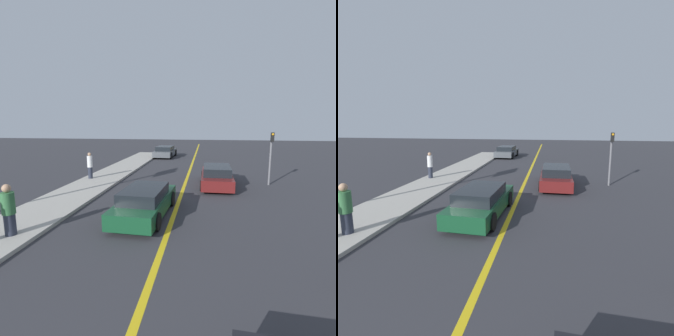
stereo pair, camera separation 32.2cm
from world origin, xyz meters
The scene contains 8 objects.
road_center_line centered at (0.00, 18.00, 0.00)m, with size 0.20×60.00×0.01m.
sidewalk_left centered at (-5.62, 16.50, 0.07)m, with size 2.71×33.00×0.14m.
car_ahead_center centered at (-1.16, 11.25, 0.61)m, with size 2.04×4.77×1.24m.
car_far_distant centered at (1.95, 17.02, 0.61)m, with size 1.94×4.76×1.25m.
car_parked_left_lot centered at (-3.24, 29.82, 0.61)m, with size 2.17×4.66×1.23m.
pedestrian_far_standing centered at (-5.11, 8.47, 0.99)m, with size 0.42×0.42×1.73m.
pedestrian_by_sign centered at (-6.36, 17.33, 1.01)m, with size 0.34×0.34×1.73m.
traffic_light centered at (5.17, 17.64, 2.04)m, with size 0.18×0.40×3.25m.
Camera 1 is at (1.28, 1.09, 3.84)m, focal length 28.00 mm.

